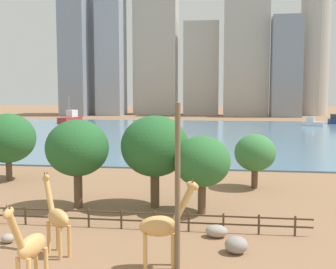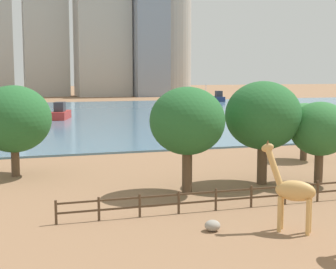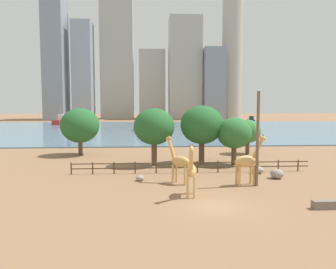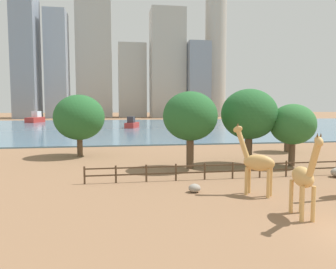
{
  "view_description": "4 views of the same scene",
  "coord_description": "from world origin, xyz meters",
  "px_view_note": "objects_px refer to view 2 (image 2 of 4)",
  "views": [
    {
      "loc": [
        7.24,
        -14.86,
        9.1
      ],
      "look_at": [
        0.9,
        33.97,
        4.19
      ],
      "focal_mm": 45.0,
      "sensor_mm": 36.0,
      "label": 1
    },
    {
      "loc": [
        -15.39,
        -14.73,
        7.95
      ],
      "look_at": [
        -0.16,
        32.88,
        1.86
      ],
      "focal_mm": 55.0,
      "sensor_mm": 36.0,
      "label": 2
    },
    {
      "loc": [
        -5.0,
        -23.0,
        7.32
      ],
      "look_at": [
        -2.17,
        19.12,
        3.58
      ],
      "focal_mm": 35.0,
      "sensor_mm": 36.0,
      "label": 3
    },
    {
      "loc": [
        -10.75,
        -12.18,
        5.68
      ],
      "look_at": [
        -3.21,
        34.22,
        1.59
      ],
      "focal_mm": 35.0,
      "sensor_mm": 36.0,
      "label": 4
    }
  ],
  "objects_px": {
    "tree_left_large": "(263,116)",
    "tree_left_small": "(187,121)",
    "boat_ferry": "(61,113)",
    "tree_center_broad": "(14,119)",
    "boat_barge": "(218,98)",
    "giraffe_young": "(292,190)",
    "boulder_by_pole": "(213,226)",
    "tree_right_small": "(320,129)",
    "boat_sailboat": "(204,100)",
    "tree_right_tall": "(304,123)"
  },
  "relations": [
    {
      "from": "boulder_by_pole",
      "to": "tree_left_small",
      "type": "bearing_deg",
      "value": 79.02
    },
    {
      "from": "giraffe_young",
      "to": "tree_left_large",
      "type": "distance_m",
      "value": 11.44
    },
    {
      "from": "tree_left_large",
      "to": "boulder_by_pole",
      "type": "bearing_deg",
      "value": -129.84
    },
    {
      "from": "tree_left_small",
      "to": "boat_sailboat",
      "type": "bearing_deg",
      "value": 67.59
    },
    {
      "from": "giraffe_young",
      "to": "tree_left_large",
      "type": "xyz_separation_m",
      "value": [
        3.89,
        10.4,
        2.75
      ]
    },
    {
      "from": "tree_left_large",
      "to": "tree_left_small",
      "type": "xyz_separation_m",
      "value": [
        -6.01,
        -0.93,
        -0.13
      ]
    },
    {
      "from": "tree_center_broad",
      "to": "boat_ferry",
      "type": "distance_m",
      "value": 46.51
    },
    {
      "from": "giraffe_young",
      "to": "tree_left_large",
      "type": "height_order",
      "value": "tree_left_large"
    },
    {
      "from": "tree_center_broad",
      "to": "tree_right_small",
      "type": "bearing_deg",
      "value": -24.89
    },
    {
      "from": "tree_left_small",
      "to": "tree_center_broad",
      "type": "bearing_deg",
      "value": 139.5
    },
    {
      "from": "boulder_by_pole",
      "to": "boat_sailboat",
      "type": "height_order",
      "value": "boat_sailboat"
    },
    {
      "from": "boulder_by_pole",
      "to": "boat_sailboat",
      "type": "relative_size",
      "value": 0.14
    },
    {
      "from": "tree_right_small",
      "to": "boat_ferry",
      "type": "distance_m",
      "value": 56.58
    },
    {
      "from": "giraffe_young",
      "to": "boat_sailboat",
      "type": "height_order",
      "value": "boat_sailboat"
    },
    {
      "from": "tree_left_large",
      "to": "tree_right_small",
      "type": "xyz_separation_m",
      "value": [
        3.79,
        -1.31,
        -0.93
      ]
    },
    {
      "from": "tree_left_large",
      "to": "tree_right_tall",
      "type": "distance_m",
      "value": 11.55
    },
    {
      "from": "boat_barge",
      "to": "tree_right_small",
      "type": "bearing_deg",
      "value": 168.48
    },
    {
      "from": "boat_ferry",
      "to": "giraffe_young",
      "type": "bearing_deg",
      "value": -158.96
    },
    {
      "from": "boat_ferry",
      "to": "tree_left_small",
      "type": "bearing_deg",
      "value": -160.46
    },
    {
      "from": "boulder_by_pole",
      "to": "tree_right_small",
      "type": "distance_m",
      "value": 14.28
    },
    {
      "from": "boat_barge",
      "to": "giraffe_young",
      "type": "bearing_deg",
      "value": 166.3
    },
    {
      "from": "tree_right_small",
      "to": "boat_ferry",
      "type": "bearing_deg",
      "value": 102.54
    },
    {
      "from": "tree_right_small",
      "to": "giraffe_young",
      "type": "bearing_deg",
      "value": -130.21
    },
    {
      "from": "tree_center_broad",
      "to": "tree_right_small",
      "type": "xyz_separation_m",
      "value": [
        20.48,
        -9.51,
        -0.45
      ]
    },
    {
      "from": "tree_right_tall",
      "to": "tree_center_broad",
      "type": "bearing_deg",
      "value": 179.12
    },
    {
      "from": "tree_left_small",
      "to": "tree_right_tall",
      "type": "bearing_deg",
      "value": 31.3
    },
    {
      "from": "giraffe_young",
      "to": "boat_ferry",
      "type": "distance_m",
      "value": 64.43
    },
    {
      "from": "tree_left_large",
      "to": "tree_left_small",
      "type": "distance_m",
      "value": 6.08
    },
    {
      "from": "tree_right_tall",
      "to": "tree_left_small",
      "type": "relative_size",
      "value": 0.74
    },
    {
      "from": "tree_left_large",
      "to": "tree_center_broad",
      "type": "relative_size",
      "value": 1.05
    },
    {
      "from": "tree_right_tall",
      "to": "tree_left_small",
      "type": "xyz_separation_m",
      "value": [
        -14.38,
        -8.74,
        1.35
      ]
    },
    {
      "from": "tree_left_large",
      "to": "boat_barge",
      "type": "distance_m",
      "value": 100.97
    },
    {
      "from": "tree_right_small",
      "to": "boulder_by_pole",
      "type": "bearing_deg",
      "value": -145.61
    },
    {
      "from": "tree_left_small",
      "to": "boat_barge",
      "type": "bearing_deg",
      "value": 65.62
    },
    {
      "from": "tree_center_broad",
      "to": "tree_left_large",
      "type": "bearing_deg",
      "value": -26.16
    },
    {
      "from": "giraffe_young",
      "to": "boulder_by_pole",
      "type": "xyz_separation_m",
      "value": [
        -3.7,
        1.29,
        -1.84
      ]
    },
    {
      "from": "giraffe_young",
      "to": "boulder_by_pole",
      "type": "distance_m",
      "value": 4.34
    },
    {
      "from": "tree_left_large",
      "to": "boat_sailboat",
      "type": "xyz_separation_m",
      "value": [
        29.28,
        84.66,
        -3.85
      ]
    },
    {
      "from": "tree_right_small",
      "to": "boat_ferry",
      "type": "height_order",
      "value": "tree_right_small"
    },
    {
      "from": "boulder_by_pole",
      "to": "tree_right_tall",
      "type": "relative_size",
      "value": 0.15
    },
    {
      "from": "tree_left_small",
      "to": "tree_right_small",
      "type": "relative_size",
      "value": 1.19
    },
    {
      "from": "boat_sailboat",
      "to": "tree_right_tall",
      "type": "bearing_deg",
      "value": -87.42
    },
    {
      "from": "boulder_by_pole",
      "to": "boat_barge",
      "type": "height_order",
      "value": "boat_barge"
    },
    {
      "from": "tree_left_small",
      "to": "tree_right_small",
      "type": "bearing_deg",
      "value": -2.23
    },
    {
      "from": "tree_right_tall",
      "to": "tree_left_small",
      "type": "distance_m",
      "value": 16.88
    },
    {
      "from": "boulder_by_pole",
      "to": "tree_center_broad",
      "type": "bearing_deg",
      "value": 117.73
    },
    {
      "from": "tree_left_small",
      "to": "boat_sailboat",
      "type": "xyz_separation_m",
      "value": [
        35.29,
        85.58,
        -3.71
      ]
    },
    {
      "from": "boulder_by_pole",
      "to": "tree_left_large",
      "type": "distance_m",
      "value": 12.72
    },
    {
      "from": "tree_center_broad",
      "to": "boat_barge",
      "type": "relative_size",
      "value": 1.06
    },
    {
      "from": "giraffe_young",
      "to": "boulder_by_pole",
      "type": "bearing_deg",
      "value": 22.13
    }
  ]
}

